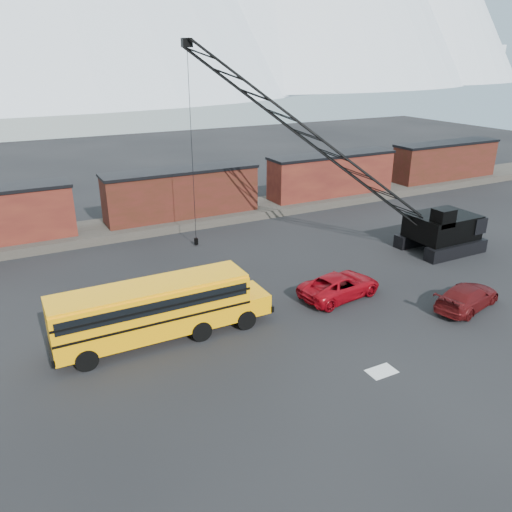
{
  "coord_description": "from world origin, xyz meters",
  "views": [
    {
      "loc": [
        -13.96,
        -18.88,
        13.83
      ],
      "look_at": [
        -1.43,
        5.18,
        3.0
      ],
      "focal_mm": 35.0,
      "sensor_mm": 36.0,
      "label": 1
    }
  ],
  "objects_px": {
    "school_bus": "(158,308)",
    "crawler_crane": "(311,138)",
    "red_pickup": "(340,286)",
    "maroon_suv": "(467,297)"
  },
  "relations": [
    {
      "from": "school_bus",
      "to": "maroon_suv",
      "type": "xyz_separation_m",
      "value": [
        17.13,
        -4.97,
        -1.07
      ]
    },
    {
      "from": "maroon_suv",
      "to": "crawler_crane",
      "type": "relative_size",
      "value": 0.26
    },
    {
      "from": "red_pickup",
      "to": "maroon_suv",
      "type": "xyz_separation_m",
      "value": [
        5.79,
        -4.66,
        -0.03
      ]
    },
    {
      "from": "school_bus",
      "to": "crawler_crane",
      "type": "bearing_deg",
      "value": 28.33
    },
    {
      "from": "school_bus",
      "to": "red_pickup",
      "type": "relative_size",
      "value": 2.14
    },
    {
      "from": "school_bus",
      "to": "red_pickup",
      "type": "bearing_deg",
      "value": -1.55
    },
    {
      "from": "school_bus",
      "to": "maroon_suv",
      "type": "height_order",
      "value": "school_bus"
    },
    {
      "from": "maroon_suv",
      "to": "crawler_crane",
      "type": "bearing_deg",
      "value": -0.47
    },
    {
      "from": "school_bus",
      "to": "maroon_suv",
      "type": "bearing_deg",
      "value": -16.17
    },
    {
      "from": "school_bus",
      "to": "crawler_crane",
      "type": "distance_m",
      "value": 17.34
    }
  ]
}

